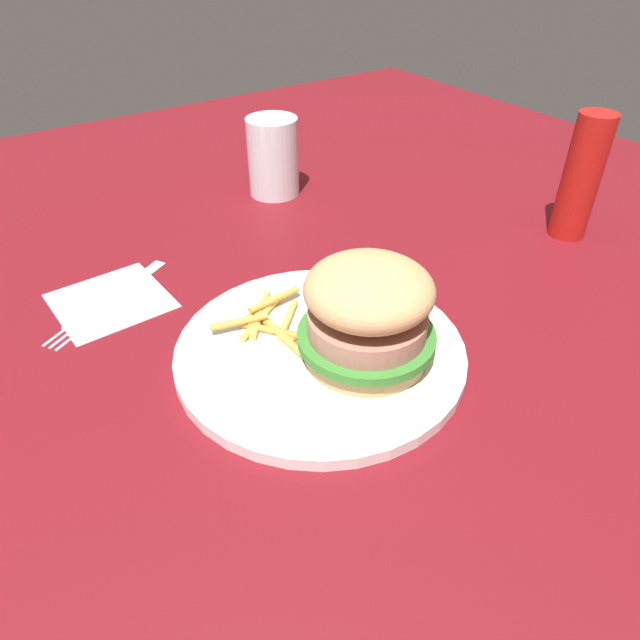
{
  "coord_description": "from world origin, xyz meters",
  "views": [
    {
      "loc": [
        0.21,
        0.34,
        0.35
      ],
      "look_at": [
        -0.02,
        0.01,
        0.04
      ],
      "focal_mm": 32.11,
      "sensor_mm": 36.0,
      "label": 1
    }
  ],
  "objects_px": {
    "plate": "(320,351)",
    "napkin": "(111,300)",
    "ketchup_bottle": "(581,177)",
    "fork": "(109,299)",
    "drink_glass": "(273,162)",
    "fries_pile": "(269,320)",
    "sandwich": "(368,313)"
  },
  "relations": [
    {
      "from": "plate",
      "to": "fries_pile",
      "type": "bearing_deg",
      "value": -69.25
    },
    {
      "from": "fries_pile",
      "to": "sandwich",
      "type": "bearing_deg",
      "value": 117.68
    },
    {
      "from": "sandwich",
      "to": "ketchup_bottle",
      "type": "distance_m",
      "value": 0.37
    },
    {
      "from": "napkin",
      "to": "ketchup_bottle",
      "type": "height_order",
      "value": "ketchup_bottle"
    },
    {
      "from": "plate",
      "to": "napkin",
      "type": "height_order",
      "value": "plate"
    },
    {
      "from": "drink_glass",
      "to": "ketchup_bottle",
      "type": "height_order",
      "value": "ketchup_bottle"
    },
    {
      "from": "plate",
      "to": "fries_pile",
      "type": "height_order",
      "value": "fries_pile"
    },
    {
      "from": "napkin",
      "to": "ketchup_bottle",
      "type": "distance_m",
      "value": 0.56
    },
    {
      "from": "napkin",
      "to": "drink_glass",
      "type": "bearing_deg",
      "value": -154.42
    },
    {
      "from": "fries_pile",
      "to": "plate",
      "type": "bearing_deg",
      "value": 110.75
    },
    {
      "from": "fries_pile",
      "to": "drink_glass",
      "type": "height_order",
      "value": "drink_glass"
    },
    {
      "from": "sandwich",
      "to": "fork",
      "type": "distance_m",
      "value": 0.29
    },
    {
      "from": "plate",
      "to": "fork",
      "type": "relative_size",
      "value": 1.7
    },
    {
      "from": "drink_glass",
      "to": "fork",
      "type": "bearing_deg",
      "value": 25.61
    },
    {
      "from": "plate",
      "to": "drink_glass",
      "type": "distance_m",
      "value": 0.37
    },
    {
      "from": "plate",
      "to": "drink_glass",
      "type": "bearing_deg",
      "value": -114.56
    },
    {
      "from": "plate",
      "to": "napkin",
      "type": "distance_m",
      "value": 0.24
    },
    {
      "from": "sandwich",
      "to": "fork",
      "type": "height_order",
      "value": "sandwich"
    },
    {
      "from": "fries_pile",
      "to": "fork",
      "type": "relative_size",
      "value": 0.7
    },
    {
      "from": "ketchup_bottle",
      "to": "sandwich",
      "type": "bearing_deg",
      "value": 8.31
    },
    {
      "from": "drink_glass",
      "to": "plate",
      "type": "bearing_deg",
      "value": 65.44
    },
    {
      "from": "ketchup_bottle",
      "to": "fork",
      "type": "bearing_deg",
      "value": -18.89
    },
    {
      "from": "plate",
      "to": "sandwich",
      "type": "relative_size",
      "value": 2.18
    },
    {
      "from": "fries_pile",
      "to": "ketchup_bottle",
      "type": "relative_size",
      "value": 0.72
    },
    {
      "from": "plate",
      "to": "drink_glass",
      "type": "height_order",
      "value": "drink_glass"
    },
    {
      "from": "plate",
      "to": "fries_pile",
      "type": "distance_m",
      "value": 0.06
    },
    {
      "from": "plate",
      "to": "ketchup_bottle",
      "type": "height_order",
      "value": "ketchup_bottle"
    },
    {
      "from": "drink_glass",
      "to": "fries_pile",
      "type": "bearing_deg",
      "value": 58.07
    },
    {
      "from": "sandwich",
      "to": "plate",
      "type": "bearing_deg",
      "value": -52.64
    },
    {
      "from": "sandwich",
      "to": "fork",
      "type": "bearing_deg",
      "value": -55.77
    },
    {
      "from": "fries_pile",
      "to": "napkin",
      "type": "relative_size",
      "value": 0.99
    },
    {
      "from": "fork",
      "to": "drink_glass",
      "type": "xyz_separation_m",
      "value": [
        -0.29,
        -0.14,
        0.04
      ]
    }
  ]
}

